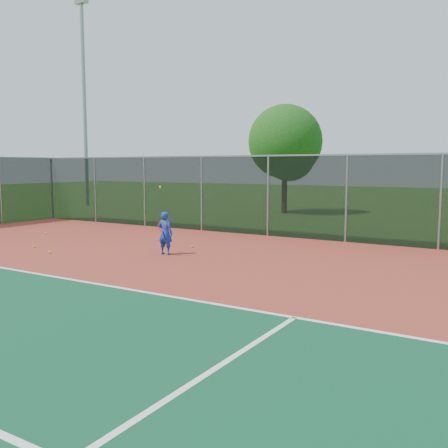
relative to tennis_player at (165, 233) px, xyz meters
name	(u,v)px	position (x,y,z in m)	size (l,w,h in m)	color
ground	(81,352)	(3.78, -6.78, -0.67)	(120.00, 120.00, 0.00)	#2D5F1B
court_apron	(167,315)	(3.78, -4.78, -0.66)	(30.00, 20.00, 0.02)	maroon
fence_back	(346,197)	(3.78, 5.22, 0.90)	(30.00, 0.06, 3.03)	black
tennis_player	(165,233)	(0.00, 0.00, 0.00)	(0.59, 0.58, 2.03)	#1334B2
practice_ball_0	(46,233)	(-6.73, 1.12, -0.61)	(0.07, 0.07, 0.07)	#B2C617
practice_ball_1	(192,247)	(-0.05, 1.44, -0.61)	(0.07, 0.07, 0.07)	#B2C617
practice_ball_2	(50,252)	(-3.10, -1.66, -0.61)	(0.07, 0.07, 0.07)	#B2C617
practice_ball_4	(34,247)	(-4.39, -1.22, -0.61)	(0.07, 0.07, 0.07)	#B2C617
floodlight_nw	(84,92)	(-16.12, 12.15, 6.78)	(0.90, 0.40, 13.33)	gray
tree_back_left	(286,145)	(-2.49, 14.00, 3.12)	(4.11, 4.11, 6.04)	#352113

